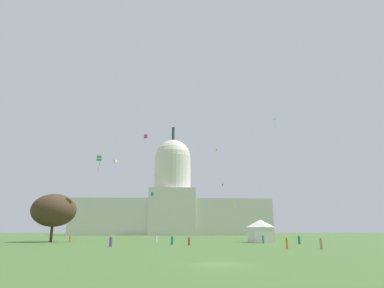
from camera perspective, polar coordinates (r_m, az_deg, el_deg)
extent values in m
plane|color=#42662D|center=(26.63, 4.68, -20.08)|extent=(800.00, 800.00, 0.00)
cube|color=beige|center=(206.70, -11.84, -12.29)|extent=(58.64, 25.09, 20.73)
cube|color=beige|center=(206.39, 4.88, -12.54)|extent=(58.64, 25.09, 20.73)
cube|color=beige|center=(204.59, -3.48, -11.69)|extent=(27.16, 27.59, 26.79)
cylinder|color=beige|center=(207.23, -3.37, -5.11)|extent=(22.45, 22.45, 20.80)
sphere|color=beige|center=(209.22, -3.33, -2.30)|extent=(22.09, 22.09, 22.09)
cylinder|color=#2D3833|center=(213.08, -3.27, 1.75)|extent=(1.80, 1.80, 8.76)
cube|color=white|center=(77.35, 11.87, -15.43)|extent=(4.70, 5.85, 2.39)
pyramid|color=white|center=(77.35, 11.75, -13.30)|extent=(4.94, 6.15, 1.68)
cylinder|color=#42301E|center=(84.18, -23.12, -13.68)|extent=(0.60, 0.60, 4.84)
ellipsoid|color=#42301E|center=(84.30, -22.80, -10.53)|extent=(10.16, 9.10, 7.48)
cylinder|color=orange|center=(49.87, 16.12, -16.31)|extent=(0.46, 0.46, 1.33)
sphere|color=brown|center=(49.85, 16.05, -15.43)|extent=(0.30, 0.30, 0.22)
cylinder|color=silver|center=(78.52, -6.22, -16.03)|extent=(0.65, 0.65, 1.29)
sphere|color=#A37556|center=(78.50, -6.21, -15.47)|extent=(0.34, 0.34, 0.25)
cylinder|color=#703D93|center=(56.76, -13.88, -16.14)|extent=(0.57, 0.57, 1.45)
sphere|color=tan|center=(56.74, -13.83, -15.28)|extent=(0.29, 0.29, 0.24)
cylinder|color=#1E757A|center=(63.03, -3.46, -16.40)|extent=(0.62, 0.62, 1.34)
sphere|color=brown|center=(63.01, -3.44, -15.67)|extent=(0.36, 0.36, 0.26)
cylinder|color=red|center=(60.44, -0.51, -16.51)|extent=(0.53, 0.53, 1.30)
sphere|color=#A37556|center=(60.42, -0.51, -15.80)|extent=(0.28, 0.28, 0.21)
cylinder|color=#1E757A|center=(68.68, 18.07, -15.55)|extent=(0.51, 0.51, 1.44)
sphere|color=#A37556|center=(68.66, 18.01, -14.86)|extent=(0.25, 0.25, 0.23)
cylinder|color=orange|center=(80.65, -20.34, -15.18)|extent=(0.61, 0.61, 1.36)
sphere|color=tan|center=(80.64, -20.29, -14.61)|extent=(0.32, 0.32, 0.23)
cylinder|color=tan|center=(50.80, 21.48, -15.88)|extent=(0.58, 0.58, 1.27)
sphere|color=brown|center=(50.78, 21.39, -15.03)|extent=(0.34, 0.34, 0.25)
cylinder|color=#1E757A|center=(70.00, 12.22, -15.88)|extent=(0.41, 0.41, 1.49)
sphere|color=tan|center=(69.99, 12.18, -15.17)|extent=(0.31, 0.31, 0.24)
cube|color=white|center=(107.82, -13.19, -3.05)|extent=(1.23, 1.25, 0.64)
cube|color=white|center=(107.91, -13.18, -2.81)|extent=(1.23, 1.25, 0.64)
cube|color=yellow|center=(155.51, 7.30, -10.84)|extent=(1.22, 1.23, 0.49)
cube|color=yellow|center=(155.56, 7.29, -10.59)|extent=(1.22, 1.23, 0.49)
cylinder|color=yellow|center=(155.38, 7.29, -11.54)|extent=(0.52, 0.55, 3.35)
pyramid|color=#33BCDB|center=(138.00, 14.09, 3.98)|extent=(1.56, 1.15, 0.18)
cylinder|color=#33BCDB|center=(137.11, 14.21, 3.26)|extent=(0.32, 0.09, 2.52)
cube|color=#8CD133|center=(182.00, 4.28, -1.09)|extent=(0.93, 0.98, 0.56)
cube|color=#8CD133|center=(182.11, 4.28, -0.95)|extent=(0.93, 0.98, 0.56)
cylinder|color=white|center=(181.57, 4.34, -1.69)|extent=(0.18, 0.26, 3.48)
cube|color=teal|center=(88.45, -6.85, -8.75)|extent=(0.98, 1.03, 0.52)
cube|color=teal|center=(88.51, -6.84, -8.40)|extent=(0.98, 1.03, 0.52)
cylinder|color=gold|center=(88.30, -6.88, -9.77)|extent=(0.36, 0.32, 2.78)
cube|color=purple|center=(145.45, 5.34, -7.03)|extent=(0.65, 0.99, 0.91)
cylinder|color=white|center=(145.23, 5.36, -7.70)|extent=(0.43, 0.36, 2.49)
cube|color=green|center=(81.79, -15.77, -2.65)|extent=(1.19, 1.24, 0.62)
cube|color=green|center=(81.94, -15.73, -2.14)|extent=(1.19, 1.24, 0.62)
cylinder|color=red|center=(81.49, -15.81, -3.70)|extent=(0.26, 0.44, 2.55)
cube|color=#D1339E|center=(103.41, -8.02, 1.17)|extent=(1.23, 1.19, 0.57)
cube|color=#D1339E|center=(103.58, -8.01, 1.51)|extent=(1.23, 1.19, 0.57)
cylinder|color=#D1339E|center=(103.10, -8.13, 0.53)|extent=(0.11, 0.23, 1.97)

